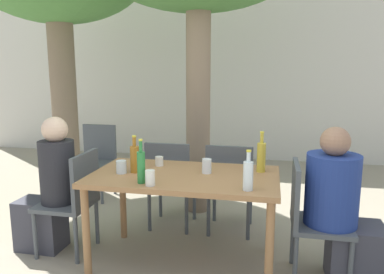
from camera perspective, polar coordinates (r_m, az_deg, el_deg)
The scene contains 18 objects.
ground_plane at distance 3.31m, azimuth -1.14°, elevation -18.66°, with size 30.00×30.00×0.00m, color gray.
cafe_building_wall at distance 6.74m, azimuth 6.41°, elevation 8.51°, with size 10.00×0.08×2.80m.
dining_table_front at distance 3.03m, azimuth -1.18°, elevation -7.26°, with size 1.49×0.85×0.77m.
patio_chair_0 at distance 3.44m, azimuth -17.47°, elevation -8.66°, with size 0.44×0.44×0.90m.
patio_chair_1 at distance 3.04m, azimuth 17.49°, elevation -11.20°, with size 0.44×0.44×0.90m.
patio_chair_2 at distance 3.76m, azimuth -3.34°, elevation -6.53°, with size 0.44×0.44×0.90m.
patio_chair_3 at distance 3.66m, azimuth 5.79°, elevation -7.07°, with size 0.44×0.44×0.90m.
patio_chair_4 at distance 4.89m, azimuth -14.37°, elevation -2.89°, with size 0.44×0.44×0.90m.
person_seated_0 at distance 3.55m, azimuth -20.87°, elevation -7.85°, with size 0.55×0.30×1.21m.
person_seated_1 at distance 3.06m, azimuth 21.88°, elevation -10.73°, with size 0.59×0.39×1.19m.
amber_bottle_0 at distance 3.07m, azimuth -8.73°, elevation -3.21°, with size 0.07×0.07×0.30m.
oil_cruet_1 at distance 3.10m, azimuth 10.51°, elevation -2.89°, with size 0.07×0.07×0.34m.
water_bottle_2 at distance 2.62m, azimuth 8.55°, elevation -5.70°, with size 0.07×0.07×0.28m.
green_bottle_3 at distance 2.77m, azimuth -7.75°, elevation -4.42°, with size 0.06×0.06×0.33m.
drinking_glass_0 at distance 2.73m, azimuth -6.40°, elevation -6.22°, with size 0.07×0.07×0.11m.
drinking_glass_1 at distance 3.08m, azimuth -10.71°, elevation -4.51°, with size 0.08×0.08×0.10m.
drinking_glass_2 at distance 3.03m, azimuth 2.26°, elevation -4.44°, with size 0.08×0.08×0.12m.
drinking_glass_3 at distance 3.27m, azimuth -5.01°, elevation -3.69°, with size 0.07×0.07×0.08m.
Camera 1 is at (0.66, -2.82, 1.60)m, focal length 35.00 mm.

